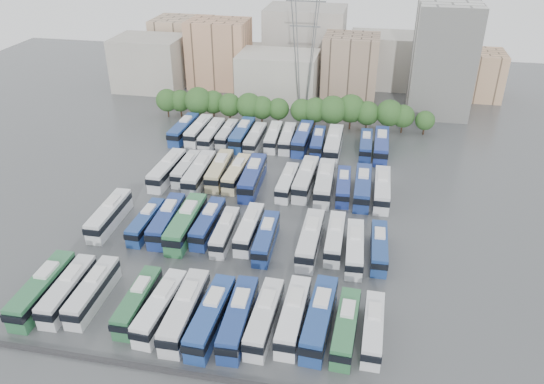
% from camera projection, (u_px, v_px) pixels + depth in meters
% --- Properties ---
extents(ground, '(220.00, 220.00, 0.00)m').
position_uv_depth(ground, '(246.00, 220.00, 87.59)').
color(ground, '#424447').
rests_on(ground, ground).
extents(parapet, '(56.00, 0.50, 0.50)m').
position_uv_depth(parapet, '(176.00, 372.00, 59.22)').
color(parapet, '#2D2D30').
rests_on(parapet, ground).
extents(tree_line, '(64.95, 8.03, 8.13)m').
position_uv_depth(tree_line, '(288.00, 108.00, 121.51)').
color(tree_line, black).
rests_on(tree_line, ground).
extents(city_buildings, '(102.00, 35.00, 20.00)m').
position_uv_depth(city_buildings, '(281.00, 57.00, 146.54)').
color(city_buildings, '#9E998E').
rests_on(city_buildings, ground).
extents(apartment_tower, '(14.00, 14.00, 26.00)m').
position_uv_depth(apartment_tower, '(443.00, 60.00, 125.10)').
color(apartment_tower, silver).
rests_on(apartment_tower, ground).
extents(electricity_pylon, '(9.00, 6.91, 33.83)m').
position_uv_depth(electricity_pylon, '(305.00, 37.00, 120.95)').
color(electricity_pylon, slate).
rests_on(electricity_pylon, ground).
extents(bus_r0_s0, '(3.02, 13.00, 4.06)m').
position_uv_depth(bus_r0_s0, '(43.00, 289.00, 69.13)').
color(bus_r0_s0, '#2D6B42').
rests_on(bus_r0_s0, ground).
extents(bus_r0_s1, '(2.95, 11.98, 3.74)m').
position_uv_depth(bus_r0_s1, '(68.00, 290.00, 69.20)').
color(bus_r0_s1, silver).
rests_on(bus_r0_s1, ground).
extents(bus_r0_s2, '(2.77, 11.76, 3.68)m').
position_uv_depth(bus_r0_s2, '(93.00, 291.00, 69.05)').
color(bus_r0_s2, silver).
rests_on(bus_r0_s2, ground).
extents(bus_r0_s4, '(2.59, 11.29, 3.53)m').
position_uv_depth(bus_r0_s4, '(138.00, 301.00, 67.41)').
color(bus_r0_s4, '#2A633C').
rests_on(bus_r0_s4, ground).
extents(bus_r0_s5, '(3.21, 12.03, 3.74)m').
position_uv_depth(bus_r0_s5, '(161.00, 307.00, 66.32)').
color(bus_r0_s5, silver).
rests_on(bus_r0_s5, ground).
extents(bus_r0_s6, '(3.00, 12.91, 4.04)m').
position_uv_depth(bus_r0_s6, '(185.00, 310.00, 65.51)').
color(bus_r0_s6, silver).
rests_on(bus_r0_s6, ground).
extents(bus_r0_s7, '(3.16, 12.76, 3.98)m').
position_uv_depth(bus_r0_s7, '(211.00, 316.00, 64.65)').
color(bus_r0_s7, navy).
rests_on(bus_r0_s7, ground).
extents(bus_r0_s8, '(3.09, 12.58, 3.93)m').
position_uv_depth(bus_r0_s8, '(238.00, 317.00, 64.52)').
color(bus_r0_s8, navy).
rests_on(bus_r0_s8, ground).
extents(bus_r0_s9, '(2.88, 11.98, 3.74)m').
position_uv_depth(bus_r0_s9, '(264.00, 317.00, 64.66)').
color(bus_r0_s9, silver).
rests_on(bus_r0_s9, ground).
extents(bus_r0_s10, '(2.84, 12.12, 3.79)m').
position_uv_depth(bus_r0_s10, '(293.00, 315.00, 64.90)').
color(bus_r0_s10, silver).
rests_on(bus_r0_s10, ground).
extents(bus_r0_s11, '(3.43, 12.97, 4.03)m').
position_uv_depth(bus_r0_s11, '(319.00, 318.00, 64.38)').
color(bus_r0_s11, navy).
rests_on(bus_r0_s11, ground).
extents(bus_r0_s12, '(2.95, 11.53, 3.59)m').
position_uv_depth(bus_r0_s12, '(346.00, 327.00, 63.33)').
color(bus_r0_s12, '#2E6B40').
rests_on(bus_r0_s12, ground).
extents(bus_r0_s13, '(2.54, 10.83, 3.38)m').
position_uv_depth(bus_r0_s13, '(373.00, 328.00, 63.26)').
color(bus_r0_s13, silver).
rests_on(bus_r0_s13, ground).
extents(bus_r1_s0, '(2.96, 12.41, 3.88)m').
position_uv_depth(bus_r1_s0, '(109.00, 215.00, 85.40)').
color(bus_r1_s0, silver).
rests_on(bus_r1_s0, ground).
extents(bus_r1_s2, '(2.51, 10.86, 3.40)m').
position_uv_depth(bus_r1_s2, '(146.00, 221.00, 84.03)').
color(bus_r1_s2, navy).
rests_on(bus_r1_s2, ground).
extents(bus_r1_s3, '(3.30, 12.56, 3.91)m').
position_uv_depth(bus_r1_s3, '(167.00, 220.00, 83.97)').
color(bus_r1_s3, navy).
rests_on(bus_r1_s3, ground).
extents(bus_r1_s4, '(3.11, 13.55, 4.24)m').
position_uv_depth(bus_r1_s4, '(186.00, 223.00, 82.92)').
color(bus_r1_s4, '#317345').
rests_on(bus_r1_s4, ground).
extents(bus_r1_s5, '(2.71, 11.72, 3.67)m').
position_uv_depth(bus_r1_s5, '(208.00, 223.00, 83.49)').
color(bus_r1_s5, navy).
rests_on(bus_r1_s5, ground).
extents(bus_r1_s6, '(2.61, 10.86, 3.39)m').
position_uv_depth(bus_r1_s6, '(225.00, 231.00, 81.55)').
color(bus_r1_s6, silver).
rests_on(bus_r1_s6, ground).
extents(bus_r1_s7, '(2.50, 11.40, 3.58)m').
position_uv_depth(bus_r1_s7, '(249.00, 228.00, 82.10)').
color(bus_r1_s7, silver).
rests_on(bus_r1_s7, ground).
extents(bus_r1_s8, '(2.79, 11.47, 3.58)m').
position_uv_depth(bus_r1_s8, '(266.00, 238.00, 79.90)').
color(bus_r1_s8, navy).
rests_on(bus_r1_s8, ground).
extents(bus_r1_s10, '(2.91, 12.70, 3.97)m').
position_uv_depth(bus_r1_s10, '(310.00, 239.00, 79.24)').
color(bus_r1_s10, silver).
rests_on(bus_r1_s10, ground).
extents(bus_r1_s11, '(2.58, 11.33, 3.55)m').
position_uv_depth(bus_r1_s11, '(335.00, 238.00, 79.89)').
color(bus_r1_s11, silver).
rests_on(bus_r1_s11, ground).
extents(bus_r1_s12, '(3.02, 11.72, 3.65)m').
position_uv_depth(bus_r1_s12, '(355.00, 248.00, 77.52)').
color(bus_r1_s12, silver).
rests_on(bus_r1_s12, ground).
extents(bus_r1_s13, '(2.68, 11.04, 3.44)m').
position_uv_depth(bus_r1_s13, '(379.00, 247.00, 77.87)').
color(bus_r1_s13, navy).
rests_on(bus_r1_s13, ground).
extents(bus_r2_s1, '(3.23, 12.89, 4.02)m').
position_uv_depth(bus_r2_s1, '(167.00, 170.00, 99.32)').
color(bus_r2_s1, silver).
rests_on(bus_r2_s1, ground).
extents(bus_r2_s2, '(2.48, 11.09, 3.47)m').
position_uv_depth(bus_r2_s2, '(186.00, 168.00, 100.44)').
color(bus_r2_s2, silver).
rests_on(bus_r2_s2, ground).
extents(bus_r2_s3, '(3.10, 13.20, 4.13)m').
position_uv_depth(bus_r2_s3, '(200.00, 172.00, 98.15)').
color(bus_r2_s3, silver).
rests_on(bus_r2_s3, ground).
extents(bus_r2_s4, '(3.14, 12.52, 3.90)m').
position_uv_depth(bus_r2_s4, '(220.00, 170.00, 99.38)').
color(bus_r2_s4, tan).
rests_on(bus_r2_s4, ground).
extents(bus_r2_s5, '(2.95, 11.66, 3.63)m').
position_uv_depth(bus_r2_s5, '(237.00, 173.00, 98.48)').
color(bus_r2_s5, beige).
rests_on(bus_r2_s5, ground).
extents(bus_r2_s6, '(3.37, 13.63, 4.25)m').
position_uv_depth(bus_r2_s6, '(253.00, 177.00, 96.49)').
color(bus_r2_s6, navy).
rests_on(bus_r2_s6, ground).
extents(bus_r2_s8, '(2.72, 11.14, 3.48)m').
position_uv_depth(bus_r2_s8, '(287.00, 182.00, 95.52)').
color(bus_r2_s8, silver).
rests_on(bus_r2_s8, ground).
extents(bus_r2_s9, '(3.38, 13.12, 4.08)m').
position_uv_depth(bus_r2_s9, '(306.00, 178.00, 96.13)').
color(bus_r2_s9, silver).
rests_on(bus_r2_s9, ground).
extents(bus_r2_s10, '(3.23, 13.35, 4.17)m').
position_uv_depth(bus_r2_s10, '(325.00, 182.00, 94.74)').
color(bus_r2_s10, silver).
rests_on(bus_r2_s10, ground).
extents(bus_r2_s11, '(2.94, 11.19, 3.48)m').
position_uv_depth(bus_r2_s11, '(343.00, 186.00, 94.30)').
color(bus_r2_s11, navy).
rests_on(bus_r2_s11, ground).
extents(bus_r2_s12, '(2.91, 12.82, 4.01)m').
position_uv_depth(bus_r2_s12, '(363.00, 187.00, 93.48)').
color(bus_r2_s12, navy).
rests_on(bus_r2_s12, ground).
extents(bus_r2_s13, '(2.79, 12.52, 3.92)m').
position_uv_depth(bus_r2_s13, '(382.00, 189.00, 92.87)').
color(bus_r2_s13, silver).
rests_on(bus_r2_s13, ground).
extents(bus_r3_s0, '(3.23, 12.79, 3.99)m').
position_uv_depth(bus_r3_s0, '(184.00, 129.00, 116.60)').
color(bus_r3_s0, navy).
rests_on(bus_r3_s0, ground).
extents(bus_r3_s1, '(3.03, 12.18, 3.80)m').
position_uv_depth(bus_r3_s1, '(199.00, 130.00, 116.41)').
color(bus_r3_s1, white).
rests_on(bus_r3_s1, ground).
extents(bus_r3_s2, '(2.71, 12.41, 3.89)m').
position_uv_depth(bus_r3_s2, '(212.00, 134.00, 114.20)').
color(bus_r3_s2, silver).
rests_on(bus_r3_s2, ground).
extents(bus_r3_s3, '(2.46, 11.10, 3.48)m').
position_uv_depth(bus_r3_s3, '(227.00, 134.00, 114.97)').
color(bus_r3_s3, silver).
rests_on(bus_r3_s3, ground).
extents(bus_r3_s4, '(2.96, 13.03, 4.08)m').
position_uv_depth(bus_r3_s4, '(242.00, 134.00, 113.98)').
color(bus_r3_s4, navy).
rests_on(bus_r3_s4, ground).
extents(bus_r3_s5, '(2.69, 11.93, 3.74)m').
position_uv_depth(bus_r3_s5, '(255.00, 139.00, 112.35)').
color(bus_r3_s5, silver).
rests_on(bus_r3_s5, ground).
extents(bus_r3_s6, '(3.01, 11.60, 3.61)m').
position_uv_depth(bus_r3_s6, '(273.00, 137.00, 113.48)').
color(bus_r3_s6, silver).
rests_on(bus_r3_s6, ground).
extents(bus_r3_s7, '(2.92, 11.47, 3.57)m').
position_uv_depth(bus_r3_s7, '(287.00, 138.00, 112.87)').
color(bus_r3_s7, silver).
rests_on(bus_r3_s7, ground).
extents(bus_r3_s8, '(3.13, 13.06, 4.08)m').
position_uv_depth(bus_r3_s8, '(303.00, 138.00, 112.23)').
color(bus_r3_s8, navy).
rests_on(bus_r3_s8, ground).
extents(bus_r3_s9, '(2.79, 11.44, 3.57)m').
position_uv_depth(bus_r3_s9, '(318.00, 142.00, 111.17)').
color(bus_r3_s9, navy).
rests_on(bus_r3_s9, ground).
extents(bus_r3_s10, '(3.02, 13.67, 4.29)m').
position_uv_depth(bus_r3_s10, '(334.00, 144.00, 109.33)').
color(bus_r3_s10, silver).
rests_on(bus_r3_s10, ground).
extents(bus_r3_s12, '(2.62, 11.36, 3.55)m').
position_uv_depth(bus_r3_s12, '(366.00, 145.00, 109.82)').
color(bus_r3_s12, navy).
rests_on(bus_r3_s12, ground).
extents(bus_r3_s13, '(2.92, 13.23, 4.15)m').
position_uv_depth(bus_r3_s13, '(381.00, 145.00, 108.94)').
color(bus_r3_s13, navy).
rests_on(bus_r3_s13, ground).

